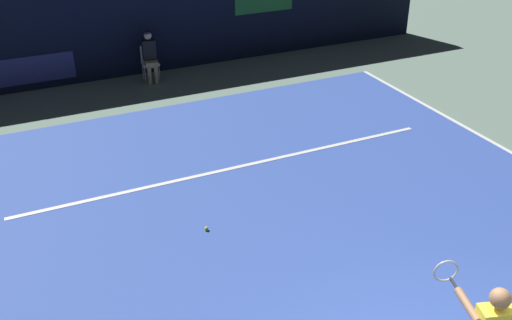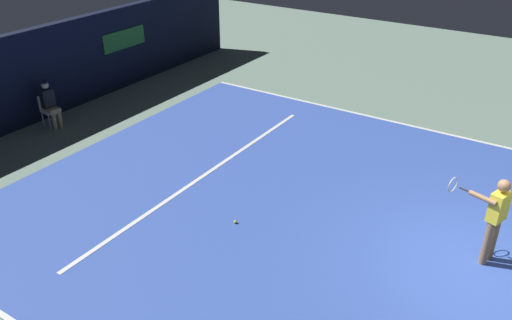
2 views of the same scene
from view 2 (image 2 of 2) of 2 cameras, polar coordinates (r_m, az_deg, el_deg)
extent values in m
plane|color=slate|center=(11.72, 1.85, -4.12)|extent=(34.08, 34.08, 0.00)
cube|color=#3856B2|center=(11.72, 1.85, -4.09)|extent=(10.94, 10.79, 0.01)
cube|color=white|center=(16.10, 11.96, 4.68)|extent=(0.10, 10.79, 0.01)
cube|color=white|center=(12.65, -5.48, -1.57)|extent=(8.53, 0.10, 0.01)
cube|color=black|center=(16.38, -23.05, 8.26)|extent=(17.46, 0.30, 2.60)
cube|color=#1E6B2D|center=(18.25, -14.02, 12.52)|extent=(1.80, 0.04, 0.60)
cylinder|color=#8C6647|center=(10.62, 24.15, -7.76)|extent=(0.14, 0.14, 0.92)
cylinder|color=#8C6647|center=(10.47, 23.62, -8.20)|extent=(0.14, 0.14, 0.92)
cube|color=yellow|center=(10.16, 24.69, -4.58)|extent=(0.41, 0.32, 0.56)
sphere|color=#8C6647|center=(9.95, 25.16, -2.53)|extent=(0.22, 0.22, 0.22)
cylinder|color=#8C6647|center=(10.00, 23.23, -3.77)|extent=(0.24, 0.50, 0.09)
cylinder|color=#8C6647|center=(10.38, 25.08, -4.47)|extent=(0.09, 0.09, 0.56)
cylinder|color=black|center=(10.11, 21.78, -3.11)|extent=(0.12, 0.30, 0.03)
torus|color=#B2B2B7|center=(10.22, 20.46, -2.50)|extent=(0.30, 0.12, 0.30)
cube|color=white|center=(16.03, -21.24, 4.96)|extent=(0.48, 0.44, 0.04)
cube|color=white|center=(16.11, -21.76, 5.86)|extent=(0.42, 0.07, 0.42)
cylinder|color=#B2B2B7|center=(15.89, -21.34, 3.84)|extent=(0.03, 0.03, 0.46)
cylinder|color=#B2B2B7|center=(16.06, -20.22, 4.29)|extent=(0.03, 0.03, 0.46)
cylinder|color=#B2B2B7|center=(16.17, -21.97, 4.12)|extent=(0.03, 0.03, 0.46)
cylinder|color=#B2B2B7|center=(16.34, -20.87, 4.57)|extent=(0.03, 0.03, 0.46)
cube|color=tan|center=(15.95, -21.11, 5.02)|extent=(0.36, 0.43, 0.14)
cylinder|color=tan|center=(15.86, -20.87, 3.88)|extent=(0.11, 0.11, 0.46)
cylinder|color=tan|center=(15.94, -20.33, 4.09)|extent=(0.11, 0.11, 0.46)
cube|color=black|center=(15.93, -21.54, 6.21)|extent=(0.36, 0.25, 0.52)
sphere|color=beige|center=(15.81, -21.78, 7.48)|extent=(0.20, 0.20, 0.20)
cylinder|color=#141933|center=(15.78, -21.84, 7.79)|extent=(0.19, 0.19, 0.04)
sphere|color=#CCE033|center=(10.88, -2.24, -6.67)|extent=(0.07, 0.07, 0.07)
camera|label=1|loc=(5.24, 62.78, 7.92)|focal=42.16mm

